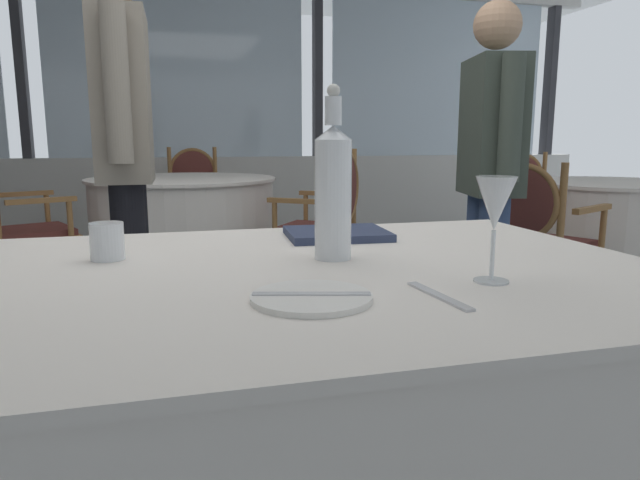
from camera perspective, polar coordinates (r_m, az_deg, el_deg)
ground_plane at (r=2.24m, az=-10.26°, el=-17.14°), size 13.44×13.44×0.00m
window_wall_far at (r=5.88m, az=-13.86°, el=10.67°), size 9.02×0.14×2.77m
foreground_table at (r=1.29m, az=-2.31°, el=-19.56°), size 1.54×1.08×0.76m
side_plate at (r=0.93m, az=-0.87°, el=-5.83°), size 0.20×0.20×0.01m
butter_knife at (r=0.92m, az=-0.87°, el=-5.52°), size 0.19×0.07×0.00m
dinner_fork at (r=0.97m, az=11.93°, el=-5.54°), size 0.04×0.18×0.00m
water_bottle at (r=1.22m, az=1.34°, el=5.18°), size 0.08×0.08×0.38m
wine_glass at (r=1.07m, az=17.30°, el=3.27°), size 0.07×0.07×0.20m
water_tumbler at (r=1.31m, az=-20.74°, el=-0.12°), size 0.07×0.07×0.08m
menu_book at (r=1.52m, az=1.72°, el=0.65°), size 0.28×0.23×0.02m
background_table_1 at (r=4.09m, az=-13.55°, el=0.83°), size 1.29×1.29×0.76m
dining_chair_1_0 at (r=3.57m, az=0.79°, el=2.57°), size 0.64×0.66×0.96m
dining_chair_1_1 at (r=5.13m, az=-12.76°, el=4.77°), size 0.57×0.51×0.96m
dining_chair_1_2 at (r=3.74m, az=-28.58°, el=1.67°), size 0.61×0.64×0.93m
background_table_2 at (r=4.04m, az=27.18°, el=-0.12°), size 1.08×1.08×0.76m
dining_chair_2_0 at (r=3.16m, az=20.79°, el=0.71°), size 0.61×0.64×0.92m
dining_chair_2_2 at (r=4.81m, az=20.30°, el=3.79°), size 0.56×0.50×0.92m
diner_person_0 at (r=2.37m, az=-19.09°, el=9.19°), size 0.22×0.53×1.75m
diner_person_1 at (r=2.61m, az=16.84°, el=7.15°), size 0.28×0.52×1.60m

